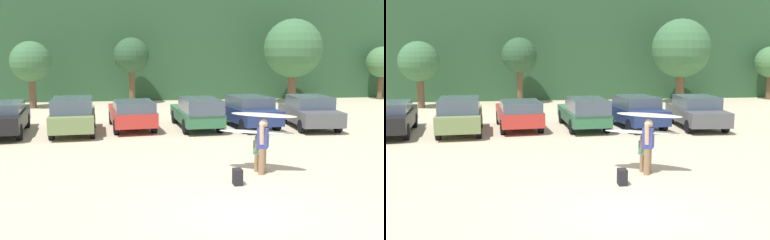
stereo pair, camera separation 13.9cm
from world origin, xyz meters
TOP-DOWN VIEW (x-y plane):
  - ground_plane at (0.00, 0.00)m, footprint 120.00×120.00m
  - hillside_ridge at (0.00, 29.24)m, footprint 108.00×12.00m
  - tree_far_left at (-8.80, 19.97)m, footprint 2.57×2.57m
  - tree_center_left at (-2.48, 21.46)m, footprint 2.41×2.41m
  - tree_far_right at (8.52, 20.17)m, footprint 4.01×4.01m
  - parked_car_black at (-8.19, 10.78)m, footprint 2.38×4.95m
  - parked_car_olive_green at (-5.14, 10.59)m, footprint 2.13×4.32m
  - parked_car_red at (-2.54, 11.39)m, footprint 2.34×4.54m
  - parked_car_forest_green at (0.52, 11.02)m, footprint 2.05×4.76m
  - parked_car_navy at (3.03, 11.12)m, footprint 2.37×4.23m
  - parked_car_dark_gray at (5.92, 10.71)m, footprint 2.07×4.32m
  - person_adult at (1.34, 3.15)m, footprint 0.45×0.66m
  - person_child at (1.25, 3.44)m, footprint 0.32×0.50m
  - surfboard_cream at (1.37, 3.27)m, footprint 2.03×1.59m
  - surfboard_white at (1.21, 3.42)m, footprint 2.37×1.43m
  - backpack_dropped at (0.32, 2.13)m, footprint 0.24×0.34m

SIDE VIEW (x-z plane):
  - ground_plane at x=0.00m, z-range 0.00..0.00m
  - backpack_dropped at x=0.32m, z-range 0.00..0.45m
  - person_child at x=1.25m, z-range 0.07..1.22m
  - parked_car_red at x=-2.54m, z-range 0.05..1.48m
  - parked_car_black at x=-8.19m, z-range 0.06..1.52m
  - parked_car_dark_gray at x=5.92m, z-range 0.03..1.55m
  - parked_car_navy at x=3.03m, z-range 0.05..1.57m
  - parked_car_forest_green at x=0.52m, z-range 0.05..1.57m
  - parked_car_olive_green at x=-5.14m, z-range 0.04..1.67m
  - person_adult at x=1.34m, z-range 0.11..1.77m
  - surfboard_white at x=1.21m, z-range 1.19..1.29m
  - surfboard_cream at x=1.37m, z-range 1.73..1.83m
  - tree_far_left at x=-8.80m, z-range 0.80..5.06m
  - tree_center_left at x=-2.48m, z-range 1.01..5.55m
  - tree_far_right at x=8.52m, z-range 0.87..6.68m
  - hillside_ridge at x=0.00m, z-range 0.00..7.71m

